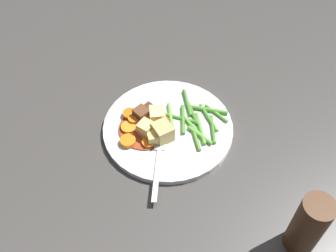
{
  "coord_description": "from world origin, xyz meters",
  "views": [
    {
      "loc": [
        0.22,
        0.47,
        0.64
      ],
      "look_at": [
        0.0,
        0.0,
        0.01
      ],
      "focal_mm": 42.2,
      "sensor_mm": 36.0,
      "label": 1
    }
  ],
  "objects": [
    {
      "name": "green_bean_6",
      "position": [
        -0.03,
        -0.0,
        0.02
      ],
      "size": [
        0.04,
        0.07,
        0.01
      ],
      "primitive_type": "cylinder",
      "rotation": [
        0.0,
        1.57,
        1.14
      ],
      "color": "#4C8E33",
      "rests_on": "dinner_plate"
    },
    {
      "name": "green_bean_1",
      "position": [
        -0.08,
        0.02,
        0.02
      ],
      "size": [
        0.01,
        0.08,
        0.01
      ],
      "primitive_type": "cylinder",
      "rotation": [
        0.0,
        1.57,
        1.53
      ],
      "color": "#599E38",
      "rests_on": "dinner_plate"
    },
    {
      "name": "potato_chunk_3",
      "position": [
        0.05,
        0.0,
        0.03
      ],
      "size": [
        0.04,
        0.04,
        0.03
      ],
      "primitive_type": "cube",
      "rotation": [
        0.0,
        0.0,
        0.53
      ],
      "color": "#E5CC7A",
      "rests_on": "dinner_plate"
    },
    {
      "name": "green_bean_7",
      "position": [
        -0.06,
        0.04,
        0.02
      ],
      "size": [
        0.03,
        0.08,
        0.01
      ],
      "primitive_type": "cylinder",
      "rotation": [
        0.0,
        1.57,
        1.29
      ],
      "color": "#66AD42",
      "rests_on": "dinner_plate"
    },
    {
      "name": "ground_plane",
      "position": [
        0.0,
        0.0,
        0.0
      ],
      "size": [
        3.0,
        3.0,
        0.0
      ],
      "primitive_type": "plane",
      "color": "#423F3D"
    },
    {
      "name": "potato_chunk_2",
      "position": [
        0.04,
        0.02,
        0.02
      ],
      "size": [
        0.03,
        0.04,
        0.02
      ],
      "primitive_type": "cube",
      "rotation": [
        0.0,
        0.0,
        2.97
      ],
      "color": "#DBBC6B",
      "rests_on": "dinner_plate"
    },
    {
      "name": "green_bean_3",
      "position": [
        -0.11,
        0.01,
        0.02
      ],
      "size": [
        0.03,
        0.06,
        0.01
      ],
      "primitive_type": "cylinder",
      "rotation": [
        0.0,
        1.57,
        1.88
      ],
      "color": "#66AD42",
      "rests_on": "dinner_plate"
    },
    {
      "name": "fork",
      "position": [
        0.05,
        0.07,
        0.01
      ],
      "size": [
        0.1,
        0.16,
        0.0
      ],
      "color": "silver",
      "rests_on": "dinner_plate"
    },
    {
      "name": "carrot_slice_4",
      "position": [
        0.08,
        -0.03,
        0.02
      ],
      "size": [
        0.04,
        0.04,
        0.01
      ],
      "primitive_type": "cylinder",
      "rotation": [
        0.0,
        0.0,
        2.17
      ],
      "color": "orange",
      "rests_on": "dinner_plate"
    },
    {
      "name": "green_bean_12",
      "position": [
        -0.08,
        0.05,
        0.02
      ],
      "size": [
        0.03,
        0.07,
        0.01
      ],
      "primitive_type": "cylinder",
      "rotation": [
        0.0,
        1.57,
        1.16
      ],
      "color": "#4C8E33",
      "rests_on": "dinner_plate"
    },
    {
      "name": "green_bean_4",
      "position": [
        -0.05,
        0.05,
        0.02
      ],
      "size": [
        0.03,
        0.06,
        0.01
      ],
      "primitive_type": "cylinder",
      "rotation": [
        0.0,
        1.57,
        1.95
      ],
      "color": "#66AD42",
      "rests_on": "dinner_plate"
    },
    {
      "name": "carrot_slice_1",
      "position": [
        0.03,
        -0.02,
        0.02
      ],
      "size": [
        0.04,
        0.04,
        0.01
      ],
      "primitive_type": "cylinder",
      "rotation": [
        0.0,
        0.0,
        1.02
      ],
      "color": "orange",
      "rests_on": "dinner_plate"
    },
    {
      "name": "carrot_slice_5",
      "position": [
        0.06,
        -0.04,
        0.02
      ],
      "size": [
        0.04,
        0.04,
        0.01
      ],
      "primitive_type": "cylinder",
      "rotation": [
        0.0,
        0.0,
        0.47
      ],
      "color": "orange",
      "rests_on": "dinner_plate"
    },
    {
      "name": "meat_chunk_1",
      "position": [
        0.04,
        -0.04,
        0.03
      ],
      "size": [
        0.03,
        0.04,
        0.03
      ],
      "primitive_type": "cube",
      "rotation": [
        0.0,
        0.0,
        0.34
      ],
      "color": "brown",
      "rests_on": "dinner_plate"
    },
    {
      "name": "carrot_slice_2",
      "position": [
        0.09,
        0.01,
        0.02
      ],
      "size": [
        0.03,
        0.03,
        0.01
      ],
      "primitive_type": "cylinder",
      "rotation": [
        0.0,
        0.0,
        3.05
      ],
      "color": "orange",
      "rests_on": "dinner_plate"
    },
    {
      "name": "green_bean_0",
      "position": [
        -0.04,
        0.03,
        0.02
      ],
      "size": [
        0.02,
        0.07,
        0.01
      ],
      "primitive_type": "cylinder",
      "rotation": [
        0.0,
        1.57,
        1.7
      ],
      "color": "#66AD42",
      "rests_on": "dinner_plate"
    },
    {
      "name": "carrot_slice_3",
      "position": [
        0.05,
        0.03,
        0.02
      ],
      "size": [
        0.04,
        0.04,
        0.01
      ],
      "primitive_type": "cylinder",
      "rotation": [
        0.0,
        0.0,
        2.03
      ],
      "color": "orange",
      "rests_on": "dinner_plate"
    },
    {
      "name": "dinner_plate",
      "position": [
        0.0,
        0.0,
        0.01
      ],
      "size": [
        0.27,
        0.27,
        0.01
      ],
      "primitive_type": "cylinder",
      "color": "white",
      "rests_on": "ground_plane"
    },
    {
      "name": "green_bean_9",
      "position": [
        -0.01,
        -0.02,
        0.02
      ],
      "size": [
        0.03,
        0.07,
        0.01
      ],
      "primitive_type": "cylinder",
      "rotation": [
        0.0,
        1.57,
        1.25
      ],
      "color": "#66AD42",
      "rests_on": "dinner_plate"
    },
    {
      "name": "carrot_slice_0",
      "position": [
        0.06,
        -0.06,
        0.02
      ],
      "size": [
        0.03,
        0.03,
        0.01
      ],
      "primitive_type": "cylinder",
      "rotation": [
        0.0,
        0.0,
        3.25
      ],
      "color": "orange",
      "rests_on": "dinner_plate"
    },
    {
      "name": "green_bean_2",
      "position": [
        -0.1,
        -0.0,
        0.02
      ],
      "size": [
        0.07,
        0.05,
        0.01
      ],
      "primitive_type": "cylinder",
      "rotation": [
        0.0,
        1.57,
        2.48
      ],
      "color": "#599E38",
      "rests_on": "dinner_plate"
    },
    {
      "name": "potato_chunk_0",
      "position": [
        0.02,
        0.02,
        0.03
      ],
      "size": [
        0.04,
        0.04,
        0.04
      ],
      "primitive_type": "cube",
      "rotation": [
        0.0,
        0.0,
        1.68
      ],
      "color": "#DBBC6B",
      "rests_on": "dinner_plate"
    },
    {
      "name": "green_bean_11",
      "position": [
        -0.06,
        -0.04,
        0.02
      ],
      "size": [
        0.03,
        0.07,
        0.01
      ],
      "primitive_type": "cylinder",
      "rotation": [
        0.0,
        1.57,
        1.3
      ],
      "color": "#4C8E33",
      "rests_on": "dinner_plate"
    },
    {
      "name": "pepper_mill",
      "position": [
        -0.1,
        0.31,
        0.07
      ],
      "size": [
        0.05,
        0.05,
        0.13
      ],
      "primitive_type": "cylinder",
      "color": "#4C2D19",
      "rests_on": "ground_plane"
    },
    {
      "name": "stew_sauce",
      "position": [
        0.05,
        -0.01,
        0.01
      ],
      "size": [
        0.11,
        0.11,
        0.0
      ],
      "primitive_type": "cylinder",
      "color": "#93381E",
      "rests_on": "dinner_plate"
    },
    {
      "name": "meat_chunk_0",
      "position": [
        0.02,
        -0.05,
        0.02
      ],
      "size": [
        0.03,
        0.04,
        0.02
      ],
      "primitive_type": "cube",
      "rotation": [
        0.0,
        0.0,
        0.42
      ],
      "color": "#4C2B19",
      "rests_on": "dinner_plate"
    },
    {
      "name": "green_bean_10",
      "position": [
        -0.06,
        -0.01,
        0.02
      ],
      "size": [
        0.02,
        0.06,
        0.01
      ],
      "primitive_type": "cylinder",
      "rotation": [
        0.0,
        1.57,
        1.42
      ],
      "color": "#4C8E33",
      "rests_on": "dinner_plate"
    },
    {
      "name": "potato_chunk_1",
      "position": [
        0.01,
        -0.02,
        0.03
      ],
      "size": [
        0.04,
        0.04,
        0.03
      ],
      "primitive_type": "cube",
      "rotation": [
        0.0,
        0.0,
        5.94
      ],
      "color": "#EAD68C",
      "rests_on": "dinner_plate"
    },
    {
      "name": "green_bean_5",
      "position": [
        -0.04,
        0.06,
        0.02
      ],
      "size": [
        0.02,
        0.06,
        0.01
      ],
      "primitive_type": "cylinder",
      "rotation": [
        0.0,
        1.57,
        1.34
      ],
      "color": "#599E38",
      "rests_on": "dinner_plate"
    },
    {
      "name": "green_bean_8",
      "position": [
        -0.03,
        -0.01,
        0.02
      ],
      "size": [
        0.06,
        0.06,
        0.01
      ],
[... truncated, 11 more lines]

